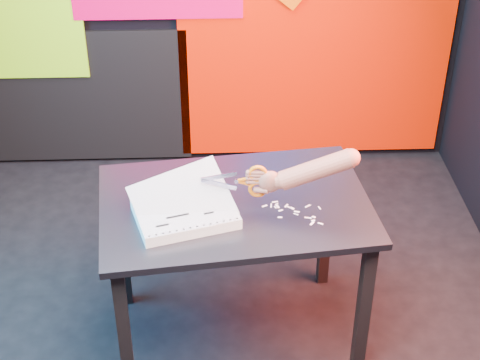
{
  "coord_description": "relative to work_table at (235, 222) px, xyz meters",
  "views": [
    {
      "loc": [
        0.05,
        -2.51,
        2.48
      ],
      "look_at": [
        0.15,
        -0.09,
        0.87
      ],
      "focal_mm": 55.0,
      "sensor_mm": 36.0,
      "label": 1
    }
  ],
  "objects": [
    {
      "name": "work_table",
      "position": [
        0.0,
        0.0,
        0.0
      ],
      "size": [
        1.17,
        0.85,
        0.75
      ],
      "rotation": [
        0.0,
        0.0,
        0.12
      ],
      "color": "black",
      "rests_on": "ground"
    },
    {
      "name": "scissors",
      "position": [
        0.07,
        -0.06,
        0.24
      ],
      "size": [
        0.26,
        0.03,
        0.15
      ],
      "rotation": [
        0.0,
        0.0,
        -0.08
      ],
      "color": "#8B8EAA",
      "rests_on": "printout_stack"
    },
    {
      "name": "hand_forearm",
      "position": [
        0.28,
        -0.07,
        0.29
      ],
      "size": [
        0.42,
        0.1,
        0.2
      ],
      "rotation": [
        0.0,
        0.0,
        -0.08
      ],
      "color": "brown",
      "rests_on": "work_table"
    },
    {
      "name": "paper_clippings",
      "position": [
        0.23,
        -0.07,
        0.1
      ],
      "size": [
        0.24,
        0.17,
        0.0
      ],
      "color": "white",
      "rests_on": "work_table"
    },
    {
      "name": "backdrop",
      "position": [
        -0.07,
        1.53,
        0.31
      ],
      "size": [
        2.88,
        0.05,
        2.08
      ],
      "color": "red",
      "rests_on": "ground"
    },
    {
      "name": "room",
      "position": [
        -0.13,
        0.07,
        0.7
      ],
      "size": [
        3.01,
        3.01,
        2.71
      ],
      "color": "black",
      "rests_on": "ground"
    },
    {
      "name": "printout_stack",
      "position": [
        -0.2,
        -0.1,
        0.13
      ],
      "size": [
        0.46,
        0.38,
        0.2
      ],
      "rotation": [
        0.0,
        0.0,
        0.29
      ],
      "color": "white",
      "rests_on": "work_table"
    }
  ]
}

